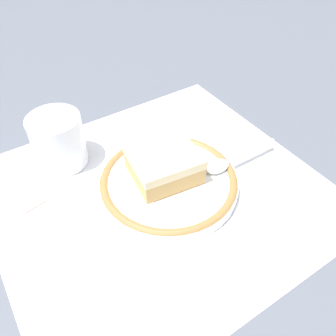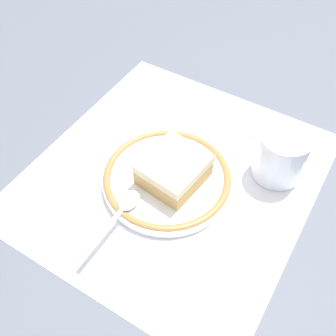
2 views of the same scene
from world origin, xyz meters
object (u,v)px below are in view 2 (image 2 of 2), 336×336
cake_slice (174,170)px  cup (280,157)px  spoon (121,210)px  napkin (172,114)px  sugar_packet (267,133)px  plate (168,179)px

cake_slice → cup: size_ratio=1.24×
spoon → napkin: bearing=12.9°
cup → napkin: size_ratio=0.73×
cake_slice → sugar_packet: bearing=-24.5°
spoon → napkin: spoon is taller
spoon → sugar_packet: bearing=-22.8°
cake_slice → napkin: bearing=31.9°
spoon → cup: (0.19, -0.15, 0.01)m
plate → spoon: bearing=165.8°
cup → napkin: 0.21m
spoon → cup: cup is taller
plate → cup: size_ratio=2.45×
plate → sugar_packet: 0.19m
plate → cake_slice: 0.03m
sugar_packet → cake_slice: bearing=155.5°
cake_slice → sugar_packet: cake_slice is taller
plate → spoon: 0.09m
plate → cake_slice: size_ratio=1.98×
plate → cake_slice: cake_slice is taller
spoon → plate: bearing=-14.2°
cake_slice → spoon: bearing=160.6°
plate → cake_slice: (0.00, -0.01, 0.03)m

